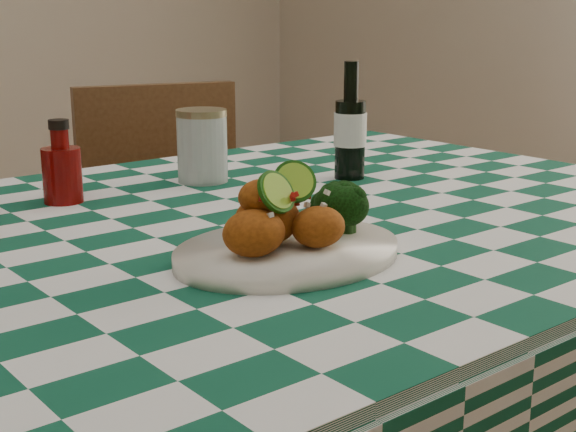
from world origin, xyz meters
TOP-DOWN VIEW (x-y plane):
  - plate at (-0.02, -0.19)m, footprint 0.30×0.24m
  - fried_chicken_pile at (-0.03, -0.19)m, footprint 0.15×0.11m
  - broccoli_side at (0.06, -0.17)m, footprint 0.08×0.08m
  - ketchup_bottle at (-0.11, 0.28)m, footprint 0.07×0.07m
  - mason_jar at (0.15, 0.27)m, footprint 0.11×0.11m
  - beer_bottle at (0.37, 0.12)m, footprint 0.06×0.06m
  - wooden_chair_right at (0.35, 0.68)m, footprint 0.51×0.52m

SIDE VIEW (x-z plane):
  - wooden_chair_right at x=0.35m, z-range 0.00..0.90m
  - plate at x=-0.02m, z-range 0.79..0.80m
  - broccoli_side at x=0.06m, z-range 0.80..0.86m
  - mason_jar at x=0.15m, z-range 0.79..0.92m
  - fried_chicken_pile at x=-0.03m, z-range 0.80..0.90m
  - ketchup_bottle at x=-0.11m, z-range 0.79..0.92m
  - beer_bottle at x=0.37m, z-range 0.79..1.00m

